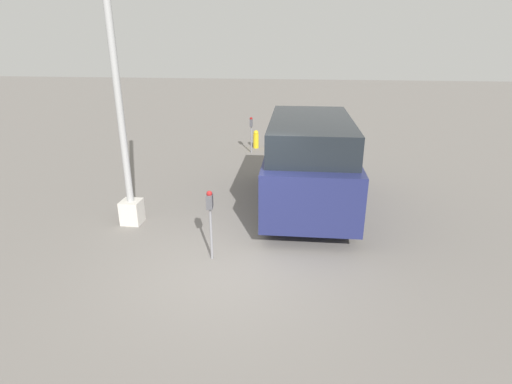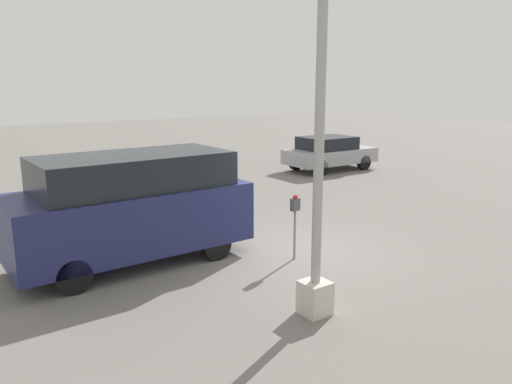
{
  "view_description": "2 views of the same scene",
  "coord_description": "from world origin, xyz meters",
  "px_view_note": "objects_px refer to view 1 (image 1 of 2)",
  "views": [
    {
      "loc": [
        -6.37,
        -1.31,
        3.93
      ],
      "look_at": [
        0.03,
        -0.52,
        1.5
      ],
      "focal_mm": 28.0,
      "sensor_mm": 36.0,
      "label": 1
    },
    {
      "loc": [
        6.7,
        8.1,
        3.66
      ],
      "look_at": [
        0.8,
        -0.29,
        1.41
      ],
      "focal_mm": 35.0,
      "sensor_mm": 36.0,
      "label": 2
    }
  ],
  "objects_px": {
    "parking_meter_near": "(210,209)",
    "parking_meter_far": "(251,127)",
    "parked_van": "(309,161)",
    "fire_hydrant": "(256,139)",
    "lamp_post": "(123,140)"
  },
  "relations": [
    {
      "from": "parking_meter_far",
      "to": "fire_hydrant",
      "type": "bearing_deg",
      "value": -13.53
    },
    {
      "from": "fire_hydrant",
      "to": "lamp_post",
      "type": "bearing_deg",
      "value": 164.78
    },
    {
      "from": "parking_meter_near",
      "to": "parking_meter_far",
      "type": "bearing_deg",
      "value": -4.2
    },
    {
      "from": "parking_meter_near",
      "to": "parking_meter_far",
      "type": "relative_size",
      "value": 1.04
    },
    {
      "from": "lamp_post",
      "to": "fire_hydrant",
      "type": "bearing_deg",
      "value": -15.22
    },
    {
      "from": "parking_meter_near",
      "to": "fire_hydrant",
      "type": "relative_size",
      "value": 1.99
    },
    {
      "from": "parked_van",
      "to": "fire_hydrant",
      "type": "relative_size",
      "value": 6.86
    },
    {
      "from": "parking_meter_near",
      "to": "parked_van",
      "type": "distance_m",
      "value": 3.37
    },
    {
      "from": "fire_hydrant",
      "to": "parked_van",
      "type": "bearing_deg",
      "value": -160.8
    },
    {
      "from": "parking_meter_far",
      "to": "fire_hydrant",
      "type": "distance_m",
      "value": 0.96
    },
    {
      "from": "parked_van",
      "to": "fire_hydrant",
      "type": "distance_m",
      "value": 6.2
    },
    {
      "from": "parking_meter_near",
      "to": "lamp_post",
      "type": "relative_size",
      "value": 0.23
    },
    {
      "from": "parking_meter_near",
      "to": "fire_hydrant",
      "type": "bearing_deg",
      "value": -4.97
    },
    {
      "from": "parked_van",
      "to": "parking_meter_far",
      "type": "bearing_deg",
      "value": 21.25
    },
    {
      "from": "parking_meter_far",
      "to": "parked_van",
      "type": "height_order",
      "value": "parked_van"
    }
  ]
}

